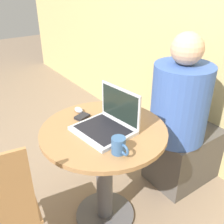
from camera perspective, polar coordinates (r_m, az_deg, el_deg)
name	(u,v)px	position (r m, az deg, el deg)	size (l,w,h in m)	color
ground_plane	(105,215)	(1.96, -1.51, -21.45)	(12.00, 12.00, 0.00)	#7F6B56
round_table	(104,158)	(1.61, -1.73, -9.98)	(0.73, 0.73, 0.70)	#4C4C51
laptop	(108,123)	(1.47, -0.89, -2.38)	(0.33, 0.30, 0.23)	#B7B7BC
cell_phone	(82,117)	(1.61, -6.50, -1.02)	(0.08, 0.10, 0.02)	black
computer_mouse	(79,110)	(1.68, -7.26, 0.47)	(0.07, 0.05, 0.03)	#B2B2B7
coffee_cup	(119,146)	(1.28, 1.54, -7.36)	(0.11, 0.07, 0.09)	#335684
person_seated	(183,128)	(1.99, 15.10, -3.38)	(0.39, 0.61, 1.18)	#4C4742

